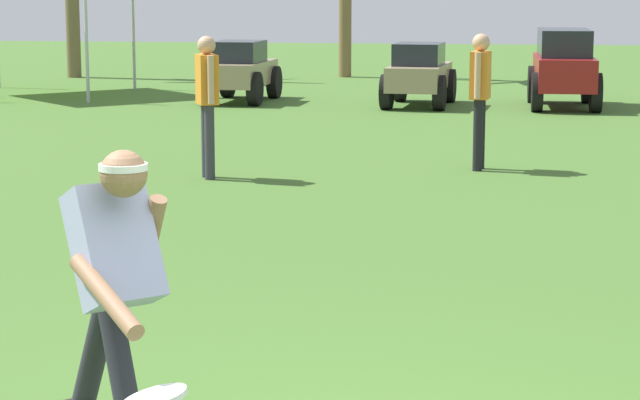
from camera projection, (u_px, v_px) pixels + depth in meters
name	position (u px, v px, depth m)	size (l,w,h in m)	color
frisbee_thrower	(114.00, 283.00, 5.60)	(0.70, 0.99, 1.41)	#23232D
frisbee_in_flight	(155.00, 398.00, 4.93)	(0.28, 0.28, 0.08)	white
teammate_near_sideline	(480.00, 88.00, 14.21)	(0.24, 0.50, 1.56)	black
teammate_deep	(207.00, 93.00, 13.58)	(0.32, 0.48, 1.56)	#33333D
parked_car_slot_a	(240.00, 70.00, 22.54)	(1.17, 2.24, 1.10)	#998466
parked_car_slot_b	(419.00, 74.00, 21.75)	(1.23, 2.26, 1.10)	#998466
parked_car_slot_c	(564.00, 65.00, 21.52)	(1.18, 2.42, 1.34)	maroon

